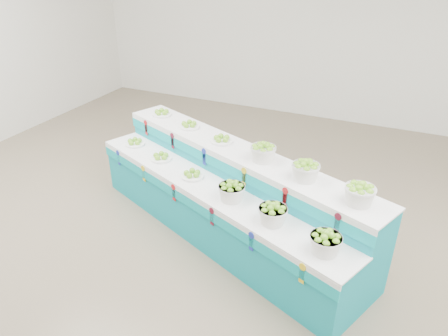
# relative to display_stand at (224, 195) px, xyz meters

# --- Properties ---
(ground) EXTENTS (10.00, 10.00, 0.00)m
(ground) POSITION_rel_display_stand_xyz_m (0.27, -0.68, -0.51)
(ground) COLOR #766A50
(ground) RESTS_ON ground
(back_wall) EXTENTS (10.00, 0.00, 10.00)m
(back_wall) POSITION_rel_display_stand_xyz_m (0.27, 4.32, 1.49)
(back_wall) COLOR silver
(back_wall) RESTS_ON ground
(display_stand) EXTENTS (3.86, 2.34, 1.02)m
(display_stand) POSITION_rel_display_stand_xyz_m (0.00, 0.00, 0.00)
(display_stand) COLOR teal
(display_stand) RESTS_ON ground
(plate_lower_left) EXTENTS (0.35, 0.35, 0.09)m
(plate_lower_left) POSITION_rel_display_stand_xyz_m (-1.48, 0.36, 0.26)
(plate_lower_left) COLOR white
(plate_lower_left) RESTS_ON display_stand
(plate_lower_mid) EXTENTS (0.35, 0.35, 0.09)m
(plate_lower_mid) POSITION_rel_display_stand_xyz_m (-0.93, 0.13, 0.26)
(plate_lower_mid) COLOR white
(plate_lower_mid) RESTS_ON display_stand
(plate_lower_right) EXTENTS (0.35, 0.35, 0.09)m
(plate_lower_right) POSITION_rel_display_stand_xyz_m (-0.36, -0.10, 0.26)
(plate_lower_right) COLOR white
(plate_lower_right) RESTS_ON display_stand
(basket_lower_left) EXTENTS (0.37, 0.37, 0.21)m
(basket_lower_left) POSITION_rel_display_stand_xyz_m (0.25, -0.36, 0.31)
(basket_lower_left) COLOR silver
(basket_lower_left) RESTS_ON display_stand
(basket_lower_mid) EXTENTS (0.37, 0.37, 0.21)m
(basket_lower_mid) POSITION_rel_display_stand_xyz_m (0.78, -0.57, 0.31)
(basket_lower_mid) COLOR silver
(basket_lower_mid) RESTS_ON display_stand
(basket_lower_right) EXTENTS (0.37, 0.37, 0.21)m
(basket_lower_right) POSITION_rel_display_stand_xyz_m (1.33, -0.81, 0.31)
(basket_lower_right) COLOR silver
(basket_lower_right) RESTS_ON display_stand
(plate_upper_left) EXTENTS (0.35, 0.35, 0.09)m
(plate_upper_left) POSITION_rel_display_stand_xyz_m (-1.30, 0.79, 0.56)
(plate_upper_left) COLOR white
(plate_upper_left) RESTS_ON display_stand
(plate_upper_mid) EXTENTS (0.35, 0.35, 0.09)m
(plate_upper_mid) POSITION_rel_display_stand_xyz_m (-0.75, 0.56, 0.56)
(plate_upper_mid) COLOR white
(plate_upper_mid) RESTS_ON display_stand
(plate_upper_right) EXTENTS (0.35, 0.35, 0.09)m
(plate_upper_right) POSITION_rel_display_stand_xyz_m (-0.18, 0.33, 0.56)
(plate_upper_right) COLOR white
(plate_upper_right) RESTS_ON display_stand
(basket_upper_left) EXTENTS (0.37, 0.37, 0.21)m
(basket_upper_left) POSITION_rel_display_stand_xyz_m (0.43, 0.07, 0.61)
(basket_upper_left) COLOR silver
(basket_upper_left) RESTS_ON display_stand
(basket_upper_mid) EXTENTS (0.37, 0.37, 0.21)m
(basket_upper_mid) POSITION_rel_display_stand_xyz_m (0.95, -0.14, 0.61)
(basket_upper_mid) COLOR silver
(basket_upper_mid) RESTS_ON display_stand
(basket_upper_right) EXTENTS (0.37, 0.37, 0.21)m
(basket_upper_right) POSITION_rel_display_stand_xyz_m (1.51, -0.37, 0.61)
(basket_upper_right) COLOR silver
(basket_upper_right) RESTS_ON display_stand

